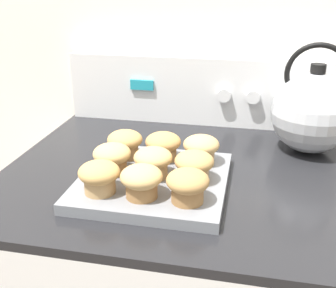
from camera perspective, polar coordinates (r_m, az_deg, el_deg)
name	(u,v)px	position (r m, az deg, el deg)	size (l,w,h in m)	color
wall_back	(209,21)	(1.21, 5.62, 16.25)	(8.00, 0.05, 2.40)	white
control_panel	(205,91)	(1.19, 5.07, 7.21)	(0.77, 0.07, 0.19)	white
muffin_pan	(154,181)	(0.85, -1.96, -5.04)	(0.29, 0.29, 0.02)	slate
muffin_r0_c0	(99,176)	(0.78, -9.29, -4.31)	(0.08, 0.08, 0.06)	tan
muffin_r0_c1	(141,180)	(0.76, -3.62, -4.94)	(0.08, 0.08, 0.06)	olive
muffin_r0_c2	(188,185)	(0.75, 2.68, -5.54)	(0.08, 0.08, 0.06)	olive
muffin_r1_c0	(112,157)	(0.86, -7.58, -1.77)	(0.08, 0.08, 0.06)	olive
muffin_r1_c1	(153,161)	(0.83, -2.04, -2.36)	(0.08, 0.08, 0.06)	tan
muffin_r1_c2	(194,165)	(0.82, 3.57, -2.87)	(0.08, 0.08, 0.06)	tan
muffin_r2_c0	(125,143)	(0.93, -5.85, 0.16)	(0.08, 0.08, 0.06)	#A37A4C
muffin_r2_c1	(163,145)	(0.91, -0.66, -0.15)	(0.08, 0.08, 0.06)	#A37A4C
muffin_r2_c2	(201,148)	(0.90, 4.51, -0.57)	(0.08, 0.08, 0.06)	tan
tea_kettle	(313,111)	(1.05, 19.06, 4.20)	(0.23, 0.19, 0.26)	silver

